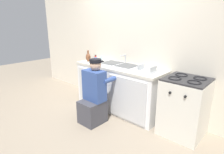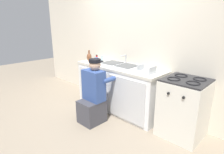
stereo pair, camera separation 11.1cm
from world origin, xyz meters
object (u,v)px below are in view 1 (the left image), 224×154
dish_rack_tray (147,70)px  plumber_person (94,97)px  stove_range (184,107)px  water_glass (101,59)px  spice_bottle_red (96,57)px  coffee_mug (96,60)px  vase_decorative (88,57)px  sink_double_basin (119,65)px

dish_rack_tray → plumber_person: bearing=-134.8°
stove_range → water_glass: water_glass is taller
plumber_person → spice_bottle_red: (-0.78, 0.79, 0.48)m
spice_bottle_red → dish_rack_tray: bearing=-6.3°
stove_range → coffee_mug: coffee_mug is taller
coffee_mug → spice_bottle_red: (-0.21, 0.19, 0.00)m
dish_rack_tray → coffee_mug: 1.19m
stove_range → vase_decorative: vase_decorative is taller
water_glass → dish_rack_tray: bearing=-5.8°
sink_double_basin → water_glass: bearing=171.7°
sink_double_basin → water_glass: 0.57m
dish_rack_tray → water_glass: (-1.20, 0.12, 0.03)m
sink_double_basin → plumber_person: bearing=-89.7°
stove_range → spice_bottle_red: bearing=176.7°
stove_range → plumber_person: size_ratio=0.83×
vase_decorative → water_glass: 0.27m
water_glass → vase_decorative: bearing=-132.6°
stove_range → dish_rack_tray: (-0.66, -0.04, 0.46)m
dish_rack_tray → spice_bottle_red: 1.41m
spice_bottle_red → water_glass: bearing=-9.5°
plumber_person → coffee_mug: size_ratio=8.76×
spice_bottle_red → vase_decorative: vase_decorative is taller
plumber_person → stove_range: bearing=27.4°
sink_double_basin → stove_range: sink_double_basin is taller
plumber_person → water_glass: bearing=127.1°
plumber_person → water_glass: size_ratio=11.04×
coffee_mug → vase_decorative: (-0.19, -0.05, 0.04)m
dish_rack_tray → vase_decorative: bearing=-176.8°
sink_double_basin → vase_decorative: 0.76m
sink_double_basin → vase_decorative: bearing=-171.2°
sink_double_basin → vase_decorative: vase_decorative is taller
stove_range → vase_decorative: size_ratio=3.96×
plumber_person → coffee_mug: bearing=133.3°
sink_double_basin → coffee_mug: (-0.56, -0.07, 0.03)m
sink_double_basin → spice_bottle_red: size_ratio=7.62×
stove_range → plumber_person: (-1.29, -0.67, 0.01)m
coffee_mug → vase_decorative: 0.20m
plumber_person → spice_bottle_red: size_ratio=10.52×
plumber_person → vase_decorative: bearing=143.6°
dish_rack_tray → spice_bottle_red: dish_rack_tray is taller
sink_double_basin → water_glass: (-0.56, 0.08, 0.03)m
stove_range → plumber_person: plumber_person is taller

